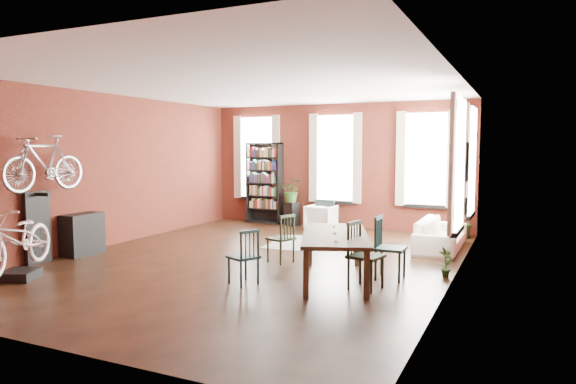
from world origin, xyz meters
The scene contains 19 objects.
room centered at (0.25, 0.62, 2.14)m, with size 9.00×9.04×3.22m.
dining_table centered at (1.82, -0.68, 0.37)m, with size 0.98×2.17×0.74m, color #4D412E.
dining_chair_a centered at (0.64, -1.48, 0.42)m, with size 0.39×0.39×0.85m, color #183435.
dining_chair_b centered at (0.51, 0.10, 0.44)m, with size 0.41×0.41×0.88m, color #1E2E1B.
dining_chair_c centered at (2.40, -0.96, 0.49)m, with size 0.45×0.45×0.98m, color #1F2F1C.
dining_chair_d centered at (2.59, -0.24, 0.49)m, with size 0.46×0.46×0.99m, color #183436.
bookshelf centered at (-2.00, 4.30, 1.10)m, with size 1.00×0.32×2.20m, color black.
white_armchair centered at (-0.15, 3.84, 0.35)m, with size 0.68×0.63×0.70m, color white.
cream_sofa centered at (2.95, 2.60, 0.41)m, with size 2.08×0.61×0.81m, color beige.
striped_rug centered at (0.03, 1.94, 0.01)m, with size 1.07×1.71×0.01m, color black.
bike_trainer centered at (-2.70, -2.73, 0.07)m, with size 0.51×0.51×0.15m, color black.
bike_wall_rack centered at (-3.40, -1.80, 0.65)m, with size 0.16×0.60×1.30m, color black.
console_table centered at (-3.28, -0.90, 0.40)m, with size 0.40×0.80×0.80m, color black.
plant_stand centered at (-1.11, 4.20, 0.31)m, with size 0.31×0.31×0.62m, color black.
plant_by_sofa centered at (3.29, 4.15, 0.16)m, with size 0.41×0.74×0.33m, color #2E5522.
plant_small centered at (3.37, 0.24, 0.09)m, with size 0.25×0.48×0.17m, color #2A5923.
bicycle_floor centered at (-2.66, -2.76, 1.12)m, with size 0.68×1.02×1.95m, color silver.
bicycle_hung centered at (-3.15, -1.80, 2.13)m, with size 0.47×1.00×1.66m, color #A5A8AD.
plant_on_stand centered at (-1.12, 4.18, 0.87)m, with size 0.57×0.64×0.50m, color #2B5522.
Camera 1 is at (4.47, -8.14, 2.08)m, focal length 32.00 mm.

